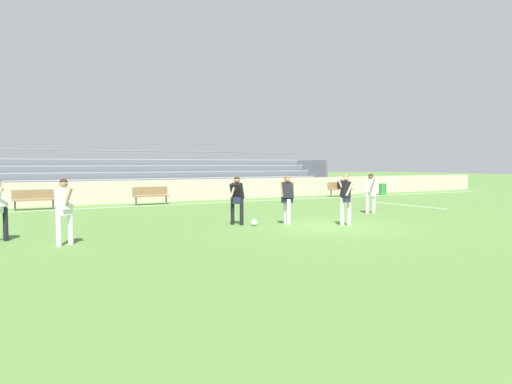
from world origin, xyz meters
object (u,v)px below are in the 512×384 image
object	(u,v)px
bench_far_right	(34,198)
bench_near_wall_gap	(340,188)
trash_bin	(383,189)
player_white_on_ball	(64,206)
player_dark_deep_cover	(287,196)
spectator_seated	(341,185)
player_dark_wide_left	(346,195)
bleacher_stand	(121,178)
player_dark_pressing_high	(237,196)
soccer_ball	(254,223)
player_white_challenging	(371,190)
bench_far_left	(151,194)

from	to	relation	value
bench_far_right	bench_near_wall_gap	bearing A→B (deg)	0.00
trash_bin	player_white_on_ball	bearing A→B (deg)	-153.89
player_dark_deep_cover	spectator_seated	bearing A→B (deg)	42.88
player_dark_wide_left	spectator_seated	bearing A→B (deg)	50.61
bench_far_right	player_dark_wide_left	world-z (taller)	player_dark_wide_left
bleacher_stand	player_dark_pressing_high	distance (m)	13.80
trash_bin	player_white_on_ball	world-z (taller)	player_white_on_ball
soccer_ball	bench_near_wall_gap	bearing A→B (deg)	39.58
bleacher_stand	bench_far_right	bearing A→B (deg)	-138.08
bleacher_stand	soccer_ball	size ratio (longest dim) A/B	124.99
bench_far_right	player_dark_pressing_high	distance (m)	10.75
player_dark_deep_cover	bench_near_wall_gap	bearing A→B (deg)	43.21
player_white_challenging	soccer_ball	xyz separation A→B (m)	(-6.23, -1.10, -0.88)
player_dark_pressing_high	bench_far_right	bearing A→B (deg)	120.43
trash_bin	bleacher_stand	bearing A→B (deg)	163.36
player_dark_wide_left	trash_bin	bearing A→B (deg)	41.19
player_dark_pressing_high	player_white_on_ball	bearing A→B (deg)	-165.71
spectator_seated	player_white_on_ball	bearing A→B (deg)	-149.39
player_dark_pressing_high	player_white_on_ball	world-z (taller)	player_white_on_ball
bench_far_left	trash_bin	xyz separation A→B (m)	(15.68, -0.27, -0.17)
player_dark_pressing_high	player_white_challenging	world-z (taller)	player_white_challenging
player_dark_deep_cover	soccer_ball	bearing A→B (deg)	167.00
bench_far_left	player_dark_pressing_high	bearing A→B (deg)	-89.62
player_dark_wide_left	bench_far_left	bearing A→B (deg)	105.62
bench_near_wall_gap	trash_bin	distance (m)	3.42
player_white_challenging	player_dark_wide_left	distance (m)	4.34
spectator_seated	player_white_on_ball	distance (m)	20.82
player_dark_deep_cover	soccer_ball	xyz separation A→B (m)	(-1.14, 0.26, -0.88)
bench_near_wall_gap	soccer_ball	world-z (taller)	bench_near_wall_gap
spectator_seated	trash_bin	bearing A→B (deg)	-2.51
bleacher_stand	player_dark_wide_left	world-z (taller)	bleacher_stand
trash_bin	bench_far_left	bearing A→B (deg)	179.03
bleacher_stand	bench_far_right	distance (m)	6.81
bench_far_right	player_white_challenging	xyz separation A→B (m)	(12.04, -8.69, 0.44)
player_dark_pressing_high	player_white_challenging	xyz separation A→B (m)	(6.60, 0.58, 0.01)
spectator_seated	player_dark_wide_left	world-z (taller)	player_dark_wide_left
bleacher_stand	bench_far_left	distance (m)	4.59
bench_far_right	player_white_challenging	world-z (taller)	player_white_challenging
bench_near_wall_gap	player_white_on_ball	xyz separation A→B (m)	(-17.92, -10.72, 0.47)
trash_bin	player_dark_wide_left	xyz separation A→B (m)	(-12.54, -10.97, 0.65)
bench_far_left	player_dark_pressing_high	world-z (taller)	player_dark_pressing_high
bench_far_right	trash_bin	distance (m)	21.06
player_white_challenging	player_dark_deep_cover	bearing A→B (deg)	-164.95
player_white_on_ball	soccer_ball	size ratio (longest dim) A/B	7.72
spectator_seated	player_dark_pressing_high	xyz separation A→B (m)	(-12.21, -9.15, 0.27)
bench_far_right	bench_near_wall_gap	xyz separation A→B (m)	(17.65, 0.00, 0.00)
bleacher_stand	player_white_on_ball	distance (m)	16.14
trash_bin	player_dark_pressing_high	world-z (taller)	player_dark_pressing_high
bleacher_stand	player_dark_pressing_high	bearing A→B (deg)	-88.32
trash_bin	player_dark_wide_left	distance (m)	16.67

